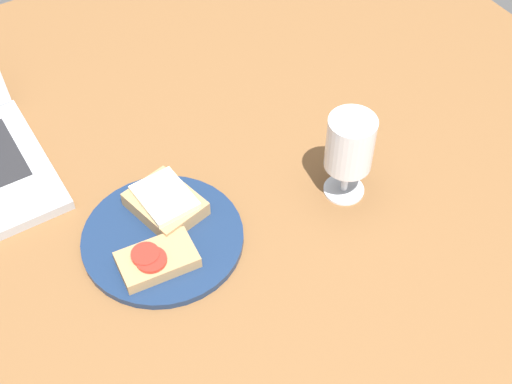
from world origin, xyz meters
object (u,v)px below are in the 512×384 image
sandwich_with_cheese (165,203)px  wine_glass (350,148)px  sandwich_with_tomato (156,259)px  plate (163,238)px

sandwich_with_cheese → wine_glass: size_ratio=0.83×
sandwich_with_cheese → wine_glass: (24.42, -9.78, 6.45)cm
sandwich_with_tomato → wine_glass: (29.87, -1.89, 6.86)cm
plate → wine_glass: bearing=-12.1°
plate → wine_glass: size_ratio=1.60×
plate → sandwich_with_tomato: 5.11cm
sandwich_with_cheese → wine_glass: 27.09cm
plate → sandwich_with_tomato: bearing=-125.4°
sandwich_with_tomato → plate: bearing=54.6°
sandwich_with_cheese → plate: bearing=-123.7°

